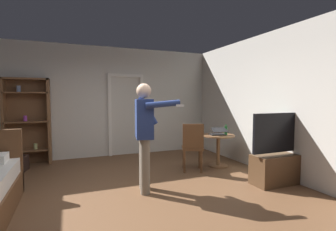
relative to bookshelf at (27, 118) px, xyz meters
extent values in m
plane|color=brown|center=(1.54, -2.79, -1.05)|extent=(6.68, 6.68, 0.00)
cube|color=beige|center=(1.54, 0.22, 0.35)|extent=(6.31, 0.12, 2.81)
cube|color=beige|center=(4.63, -2.79, 0.35)|extent=(0.12, 6.15, 2.81)
cube|color=white|center=(1.85, 0.14, -0.03)|extent=(0.08, 0.08, 2.05)
cube|color=white|center=(2.70, 0.14, -0.03)|extent=(0.08, 0.08, 2.05)
cube|color=white|center=(2.27, 0.14, 1.04)|extent=(0.93, 0.08, 0.08)
cube|color=brown|center=(-0.44, -0.04, -0.08)|extent=(0.06, 0.32, 1.95)
cube|color=brown|center=(0.45, -0.04, -0.08)|extent=(0.06, 0.32, 1.95)
cube|color=brown|center=(0.00, -0.04, 0.88)|extent=(0.95, 0.32, 0.04)
cube|color=brown|center=(0.00, 0.11, -0.08)|extent=(0.95, 0.02, 1.95)
cube|color=brown|center=(0.00, -0.04, -0.73)|extent=(0.89, 0.32, 0.03)
cylinder|color=tan|center=(0.14, -0.04, -0.65)|extent=(0.08, 0.08, 0.13)
cube|color=brown|center=(0.00, -0.04, -0.08)|extent=(0.89, 0.32, 0.03)
cylinder|color=#B648C7|center=(-0.04, -0.04, 0.00)|extent=(0.07, 0.07, 0.12)
cube|color=brown|center=(0.00, -0.04, 0.57)|extent=(0.89, 0.32, 0.03)
cylinder|color=#8294BC|center=(-0.15, -0.04, 0.65)|extent=(0.08, 0.08, 0.14)
cube|color=#4C331E|center=(4.27, -3.09, -0.79)|extent=(0.99, 0.40, 0.52)
cube|color=black|center=(4.27, -3.11, -0.14)|extent=(1.17, 0.05, 0.68)
cube|color=teal|center=(4.27, -3.08, -0.14)|extent=(1.11, 0.01, 0.62)
cylinder|color=brown|center=(3.90, -1.76, -0.72)|extent=(0.08, 0.08, 0.67)
cylinder|color=brown|center=(3.90, -1.76, -1.04)|extent=(0.42, 0.42, 0.03)
cylinder|color=brown|center=(3.90, -1.76, -0.37)|extent=(0.70, 0.70, 0.03)
cube|color=black|center=(3.87, -1.76, -0.34)|extent=(0.35, 0.27, 0.02)
cube|color=black|center=(3.85, -1.88, -0.23)|extent=(0.35, 0.24, 0.09)
cube|color=navy|center=(3.85, -1.87, -0.23)|extent=(0.31, 0.21, 0.07)
cylinder|color=#1B531F|center=(4.04, -1.84, -0.26)|extent=(0.06, 0.06, 0.19)
cylinder|color=#1B531F|center=(4.04, -1.84, -0.14)|extent=(0.03, 0.03, 0.05)
cylinder|color=brown|center=(3.44, -1.74, -0.83)|extent=(0.04, 0.04, 0.45)
cylinder|color=brown|center=(3.13, -1.61, -0.83)|extent=(0.04, 0.04, 0.45)
cylinder|color=brown|center=(3.31, -2.05, -0.83)|extent=(0.04, 0.04, 0.45)
cylinder|color=brown|center=(3.00, -1.92, -0.83)|extent=(0.04, 0.04, 0.45)
cube|color=brown|center=(3.22, -1.83, -0.58)|extent=(0.55, 0.55, 0.04)
cube|color=brown|center=(3.16, -1.99, -0.31)|extent=(0.40, 0.20, 0.50)
cylinder|color=gray|center=(2.00, -2.44, -0.62)|extent=(0.15, 0.15, 0.87)
cylinder|color=gray|center=(1.95, -2.69, -0.62)|extent=(0.15, 0.15, 0.87)
cube|color=navy|center=(1.97, -2.56, 0.13)|extent=(0.34, 0.50, 0.62)
sphere|color=#D8AD8C|center=(1.97, -2.56, 0.57)|extent=(0.24, 0.24, 0.24)
cylinder|color=navy|center=(2.11, -2.33, 0.24)|extent=(0.35, 0.15, 0.50)
cylinder|color=navy|center=(2.18, -2.86, 0.36)|extent=(0.53, 0.19, 0.13)
cube|color=white|center=(2.43, -2.94, 0.34)|extent=(0.12, 0.06, 0.04)
cube|color=black|center=(-0.24, -0.54, -0.89)|extent=(0.61, 0.46, 0.32)
camera|label=1|loc=(0.85, -6.37, 0.46)|focal=26.69mm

